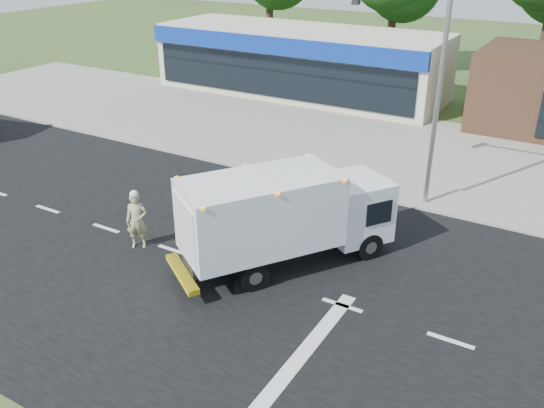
{
  "coord_description": "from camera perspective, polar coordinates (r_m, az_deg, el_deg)",
  "views": [
    {
      "loc": [
        8.02,
        -12.36,
        9.42
      ],
      "look_at": [
        -0.21,
        1.6,
        1.7
      ],
      "focal_mm": 38.0,
      "sensor_mm": 36.0,
      "label": 1
    }
  ],
  "objects": [
    {
      "name": "parking_apron",
      "position": [
        29.12,
        12.93,
        5.96
      ],
      "size": [
        60.0,
        9.0,
        0.02
      ],
      "primitive_type": "cube",
      "color": "gray",
      "rests_on": "ground"
    },
    {
      "name": "ems_box_truck",
      "position": [
        17.25,
        1.15,
        -0.93
      ],
      "size": [
        5.58,
        6.87,
        3.04
      ],
      "rotation": [
        0.0,
        0.0,
        0.98
      ],
      "color": "black",
      "rests_on": "ground"
    },
    {
      "name": "emergency_worker",
      "position": [
        19.04,
        -13.25,
        -1.53
      ],
      "size": [
        0.84,
        0.76,
        2.03
      ],
      "rotation": [
        0.0,
        0.0,
        0.55
      ],
      "color": "tan",
      "rests_on": "ground"
    },
    {
      "name": "road_asphalt",
      "position": [
        17.49,
        -2.09,
        -7.12
      ],
      "size": [
        60.0,
        14.0,
        0.02
      ],
      "primitive_type": "cube",
      "color": "black",
      "rests_on": "ground"
    },
    {
      "name": "sidewalk",
      "position": [
        23.98,
        8.48,
        2.19
      ],
      "size": [
        60.0,
        2.4,
        0.12
      ],
      "primitive_type": "cube",
      "color": "gray",
      "rests_on": "ground"
    },
    {
      "name": "traffic_signal_pole",
      "position": [
        21.23,
        14.68,
        12.44
      ],
      "size": [
        3.51,
        0.25,
        8.0
      ],
      "color": "gray",
      "rests_on": "ground"
    },
    {
      "name": "lane_markings",
      "position": [
        15.94,
        -0.57,
        -10.67
      ],
      "size": [
        55.2,
        7.0,
        0.01
      ],
      "color": "silver",
      "rests_on": "road_asphalt"
    },
    {
      "name": "retail_strip_mall",
      "position": [
        37.25,
        2.76,
        13.97
      ],
      "size": [
        18.0,
        6.2,
        4.0
      ],
      "color": "beige",
      "rests_on": "ground"
    },
    {
      "name": "ground",
      "position": [
        17.49,
        -2.09,
        -7.14
      ],
      "size": [
        120.0,
        120.0,
        0.0
      ],
      "primitive_type": "plane",
      "color": "#385123",
      "rests_on": "ground"
    }
  ]
}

